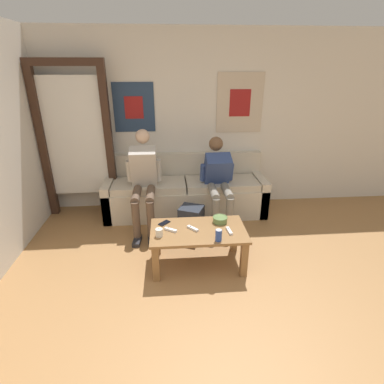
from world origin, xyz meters
TOP-DOWN VIEW (x-y plane):
  - ground_plane at (0.00, 0.00)m, footprint 18.00×18.00m
  - wall_back at (0.00, 2.96)m, footprint 10.00×0.07m
  - door_frame at (-1.60, 2.74)m, footprint 1.00×0.10m
  - couch at (-0.09, 2.61)m, footprint 2.33×0.69m
  - coffee_table at (-0.04, 1.30)m, footprint 1.02×0.59m
  - person_seated_adult at (-0.67, 2.27)m, footprint 0.47×0.94m
  - person_seated_teen at (0.34, 2.28)m, footprint 0.47×0.98m
  - backpack at (-0.07, 1.91)m, footprint 0.36×0.36m
  - ceramic_bowl at (0.22, 1.45)m, footprint 0.17×0.17m
  - pillar_candle at (-0.45, 1.20)m, footprint 0.08×0.08m
  - drink_can_blue at (0.14, 1.07)m, footprint 0.07×0.07m
  - game_controller_near_left at (0.29, 1.23)m, footprint 0.05×0.15m
  - game_controller_near_right at (-0.33, 1.30)m, footprint 0.14×0.11m
  - game_controller_far_center at (-0.09, 1.31)m, footprint 0.12×0.13m
  - cell_phone at (-0.40, 1.47)m, footprint 0.14×0.14m

SIDE VIEW (x-z plane):
  - ground_plane at x=0.00m, z-range 0.00..0.00m
  - backpack at x=-0.07m, z-range -0.01..0.39m
  - couch at x=-0.09m, z-range -0.12..0.72m
  - coffee_table at x=-0.04m, z-range 0.14..0.57m
  - cell_phone at x=-0.40m, z-range 0.44..0.45m
  - game_controller_near_left at x=0.29m, z-range 0.43..0.46m
  - game_controller_near_right at x=-0.33m, z-range 0.43..0.46m
  - game_controller_far_center at x=-0.09m, z-range 0.43..0.46m
  - ceramic_bowl at x=0.22m, z-range 0.44..0.51m
  - pillar_candle at x=-0.45m, z-range 0.43..0.53m
  - drink_can_blue at x=0.14m, z-range 0.44..0.56m
  - person_seated_teen at x=0.34m, z-range 0.07..1.22m
  - person_seated_adult at x=-0.67m, z-range 0.06..1.34m
  - door_frame at x=-1.60m, z-range 0.12..2.27m
  - wall_back at x=0.00m, z-range 0.00..2.55m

